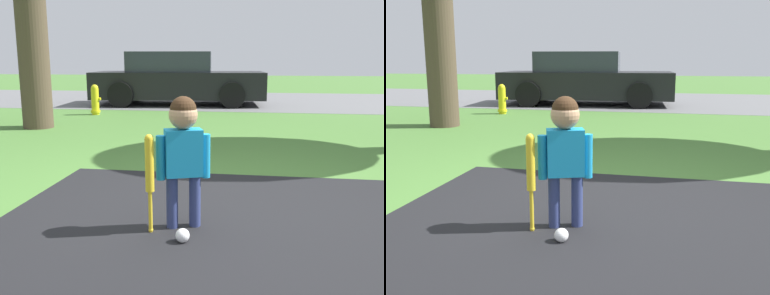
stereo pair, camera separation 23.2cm
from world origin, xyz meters
TOP-DOWN VIEW (x-y plane):
  - ground_plane at (0.00, 0.00)m, footprint 60.00×60.00m
  - street_strip at (0.00, 9.45)m, footprint 40.00×6.00m
  - child at (-0.10, -0.47)m, footprint 0.36×0.22m
  - baseball_bat at (-0.31, -0.60)m, footprint 0.06×0.06m
  - sports_ball at (-0.06, -0.73)m, footprint 0.09×0.09m
  - fire_hydrant at (-3.07, 5.55)m, footprint 0.23×0.21m
  - parked_car at (-1.72, 7.99)m, footprint 4.60×2.32m

SIDE VIEW (x-z plane):
  - ground_plane at x=0.00m, z-range 0.00..0.00m
  - street_strip at x=0.00m, z-range 0.00..0.01m
  - sports_ball at x=-0.06m, z-range 0.00..0.09m
  - fire_hydrant at x=-3.07m, z-range -0.01..0.64m
  - baseball_bat at x=-0.31m, z-range 0.10..0.79m
  - child at x=-0.10m, z-range 0.14..1.07m
  - parked_car at x=-1.72m, z-range -0.04..1.34m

